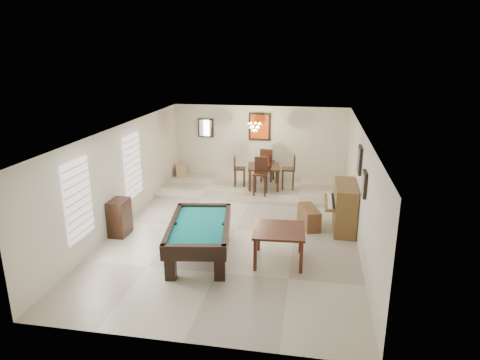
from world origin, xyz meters
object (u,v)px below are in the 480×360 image
(pool_table, at_px, (200,241))
(upright_piano, at_px, (339,207))
(piano_bench, at_px, (309,217))
(square_table, at_px, (279,245))
(dining_chair_south, at_px, (260,177))
(apothecary_chest, at_px, (120,217))
(chandelier, at_px, (254,124))
(flower_vase, at_px, (264,159))
(dining_chair_west, at_px, (240,171))
(corner_bench, at_px, (181,170))
(dining_table, at_px, (264,175))
(dining_chair_north, at_px, (267,164))
(dining_chair_east, at_px, (288,172))

(pool_table, bearing_deg, upright_piano, 25.92)
(upright_piano, height_order, piano_bench, upright_piano)
(square_table, distance_m, dining_chair_south, 4.15)
(apothecary_chest, xyz_separation_m, chandelier, (2.78, 3.99, 1.75))
(upright_piano, xyz_separation_m, apothecary_chest, (-5.35, -1.32, -0.15))
(square_table, bearing_deg, flower_vase, 100.84)
(apothecary_chest, xyz_separation_m, dining_chair_west, (2.29, 4.09, 0.17))
(corner_bench, bearing_deg, upright_piano, -33.70)
(dining_table, bearing_deg, upright_piano, -50.40)
(upright_piano, bearing_deg, dining_chair_west, 137.77)
(square_table, relative_size, corner_bench, 2.46)
(piano_bench, height_order, dining_chair_west, dining_chair_west)
(dining_table, relative_size, dining_chair_north, 0.89)
(dining_chair_east, bearing_deg, corner_bench, -105.85)
(apothecary_chest, bearing_deg, upright_piano, 13.81)
(pool_table, distance_m, chandelier, 5.19)
(piano_bench, bearing_deg, corner_bench, 142.12)
(apothecary_chest, distance_m, dining_table, 5.10)
(upright_piano, bearing_deg, flower_vase, 129.60)
(pool_table, height_order, corner_bench, pool_table)
(piano_bench, bearing_deg, dining_chair_north, 112.99)
(piano_bench, height_order, dining_chair_east, dining_chair_east)
(square_table, xyz_separation_m, dining_chair_west, (-1.71, 4.81, 0.25))
(pool_table, height_order, dining_chair_east, dining_chair_east)
(dining_chair_south, bearing_deg, dining_table, 90.02)
(pool_table, height_order, dining_chair_north, dining_chair_north)
(apothecary_chest, distance_m, dining_chair_west, 4.69)
(piano_bench, relative_size, dining_chair_west, 0.94)
(piano_bench, relative_size, flower_vase, 4.44)
(dining_chair_south, bearing_deg, chandelier, 114.78)
(flower_vase, height_order, dining_chair_east, dining_chair_east)
(upright_piano, bearing_deg, apothecary_chest, -166.19)
(dining_chair_west, bearing_deg, dining_table, -99.87)
(upright_piano, xyz_separation_m, dining_chair_west, (-3.06, 2.78, 0.02))
(dining_table, relative_size, dining_chair_south, 0.88)
(square_table, height_order, apothecary_chest, apothecary_chest)
(square_table, xyz_separation_m, dining_table, (-0.91, 4.77, 0.16))
(dining_table, distance_m, dining_chair_south, 0.76)
(square_table, distance_m, piano_bench, 2.12)
(dining_table, bearing_deg, dining_chair_north, 87.58)
(dining_chair_south, height_order, dining_chair_north, dining_chair_south)
(piano_bench, distance_m, dining_chair_south, 2.56)
(square_table, relative_size, dining_chair_east, 0.96)
(piano_bench, distance_m, dining_chair_north, 3.83)
(pool_table, relative_size, piano_bench, 2.50)
(dining_chair_east, relative_size, chandelier, 1.88)
(piano_bench, xyz_separation_m, dining_chair_south, (-1.54, 2.01, 0.43))
(piano_bench, bearing_deg, dining_chair_south, 127.44)
(pool_table, bearing_deg, apothecary_chest, 150.36)
(dining_table, relative_size, dining_chair_east, 0.90)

